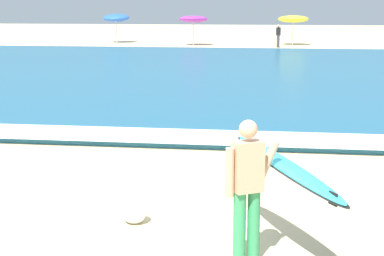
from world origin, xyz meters
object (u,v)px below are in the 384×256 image
(beach_umbrella_2, at_px, (293,19))
(beachgoer_near_row_left, at_px, (278,35))
(beach_umbrella_1, at_px, (193,19))
(beach_ball, at_px, (134,211))
(beach_umbrella_0, at_px, (116,18))
(surfer_with_board, at_px, (266,176))

(beach_umbrella_2, height_order, beachgoer_near_row_left, beach_umbrella_2)
(beach_umbrella_1, height_order, beachgoer_near_row_left, beach_umbrella_1)
(beachgoer_near_row_left, xyz_separation_m, beach_ball, (-1.98, -35.12, -0.67))
(beach_umbrella_2, height_order, beach_ball, beach_umbrella_2)
(beach_umbrella_2, xyz_separation_m, beach_ball, (-3.02, -37.70, -1.71))
(beach_umbrella_0, height_order, beach_umbrella_1, beach_umbrella_0)
(beach_umbrella_0, xyz_separation_m, beachgoer_near_row_left, (12.41, -3.51, -1.06))
(beach_umbrella_2, relative_size, beachgoer_near_row_left, 1.41)
(beach_umbrella_0, xyz_separation_m, beach_umbrella_1, (6.31, -2.19, -0.02))
(surfer_with_board, bearing_deg, beach_umbrella_0, 107.22)
(surfer_with_board, relative_size, beach_ball, 6.48)
(beach_umbrella_0, distance_m, beach_ball, 40.05)
(beach_umbrella_0, relative_size, beach_ball, 6.37)
(beach_umbrella_1, distance_m, beach_umbrella_2, 7.25)
(beach_umbrella_0, distance_m, beachgoer_near_row_left, 12.94)
(beach_umbrella_2, distance_m, beach_ball, 37.86)
(surfer_with_board, relative_size, beach_umbrella_2, 1.04)
(beach_ball, bearing_deg, beach_umbrella_0, 105.11)
(beach_umbrella_1, relative_size, beach_umbrella_2, 0.98)
(surfer_with_board, distance_m, beach_umbrella_2, 38.69)
(beach_umbrella_0, distance_m, beach_umbrella_1, 6.68)
(beach_umbrella_2, distance_m, beachgoer_near_row_left, 2.98)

